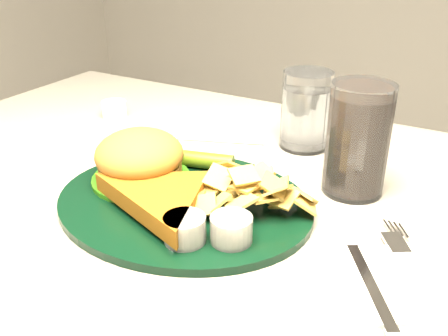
% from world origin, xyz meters
% --- Properties ---
extents(dinner_plate, '(0.35, 0.30, 0.08)m').
position_xyz_m(dinner_plate, '(-0.04, -0.03, 0.79)').
color(dinner_plate, black).
rests_on(dinner_plate, table).
extents(water_glass, '(0.09, 0.09, 0.12)m').
position_xyz_m(water_glass, '(0.03, 0.22, 0.81)').
color(water_glass, white).
rests_on(water_glass, table).
extents(cola_glass, '(0.09, 0.09, 0.15)m').
position_xyz_m(cola_glass, '(0.14, 0.11, 0.82)').
color(cola_glass, black).
rests_on(cola_glass, table).
extents(fork_napkin, '(0.20, 0.21, 0.01)m').
position_xyz_m(fork_napkin, '(0.21, -0.07, 0.76)').
color(fork_napkin, silver).
rests_on(fork_napkin, table).
extents(ramekin, '(0.06, 0.06, 0.03)m').
position_xyz_m(ramekin, '(-0.33, 0.18, 0.77)').
color(ramekin, white).
rests_on(ramekin, table).
extents(wrapped_straw, '(0.21, 0.13, 0.01)m').
position_xyz_m(wrapped_straw, '(-0.12, 0.16, 0.75)').
color(wrapped_straw, silver).
rests_on(wrapped_straw, table).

